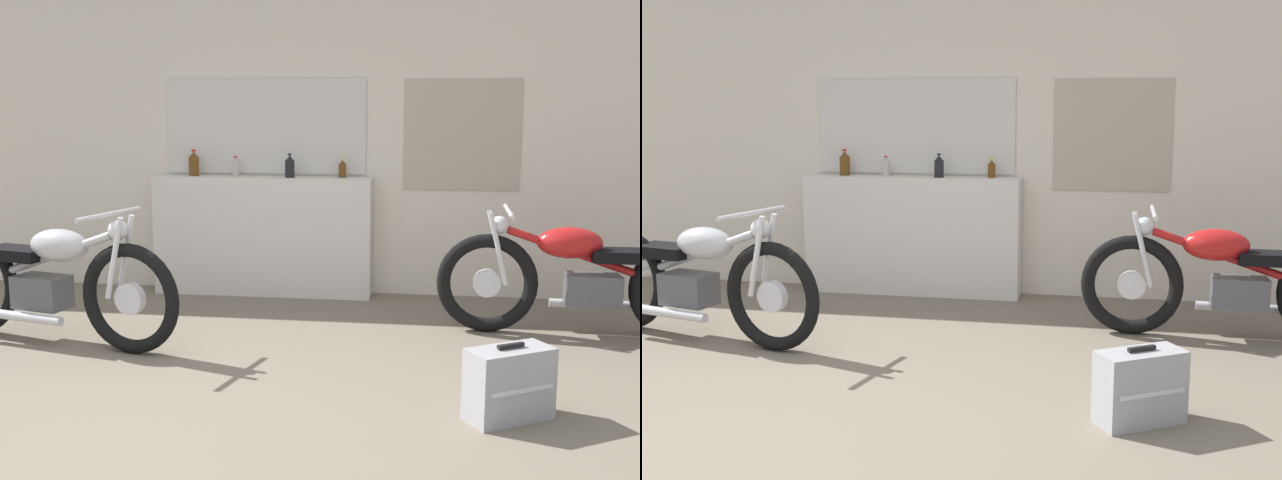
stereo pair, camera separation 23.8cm
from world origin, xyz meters
TOP-DOWN VIEW (x-y plane):
  - ground_plane at (0.00, 0.00)m, footprint 24.00×24.00m
  - wall_back at (0.01, 3.36)m, footprint 10.00×0.07m
  - sill_counter at (-0.07, 3.18)m, footprint 1.87×0.28m
  - bottle_leftmost at (-0.68, 3.21)m, footprint 0.09×0.09m
  - bottle_left_center at (-0.31, 3.22)m, footprint 0.06×0.06m
  - bottle_center at (0.18, 3.16)m, footprint 0.08×0.08m
  - bottle_right_center at (0.62, 3.23)m, footprint 0.06×0.06m
  - motorcycle_silver at (-1.20, 1.59)m, footprint 2.01×0.72m
  - motorcycle_red at (2.43, 2.27)m, footprint 2.03×0.64m
  - hard_case_silver at (1.77, 0.69)m, footprint 0.49×0.41m

SIDE VIEW (x-z plane):
  - ground_plane at x=0.00m, z-range 0.00..0.00m
  - hard_case_silver at x=1.77m, z-range -0.01..0.39m
  - motorcycle_red at x=2.43m, z-range -0.02..0.87m
  - motorcycle_silver at x=-1.20m, z-range -0.03..0.90m
  - sill_counter at x=-0.07m, z-range 0.00..1.02m
  - bottle_right_center at x=0.62m, z-range 1.01..1.17m
  - bottle_left_center at x=-0.31m, z-range 1.01..1.18m
  - bottle_center at x=0.18m, z-range 1.01..1.21m
  - bottle_leftmost at x=-0.68m, z-range 1.01..1.23m
  - wall_back at x=0.01m, z-range 0.00..2.80m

